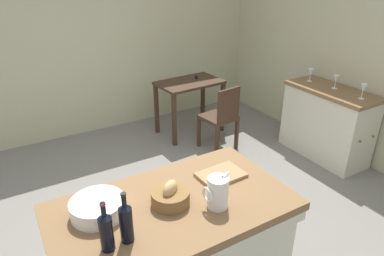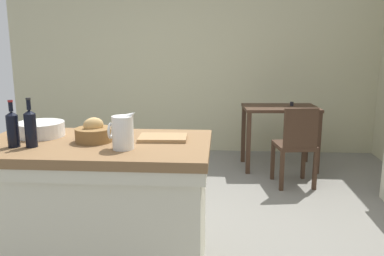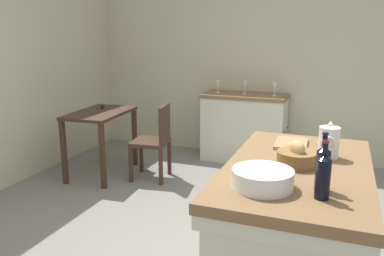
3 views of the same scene
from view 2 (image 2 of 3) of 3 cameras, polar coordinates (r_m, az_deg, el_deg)
The scene contains 11 objects.
ground_plane at distance 3.56m, azimuth -2.53°, elevation -13.81°, with size 6.76×6.76×0.00m, color slate.
wall_back at distance 5.80m, azimuth 0.34°, elevation 9.55°, with size 5.32×0.12×2.60m, color #B7B28E.
island_table at distance 2.83m, azimuth -13.14°, elevation -10.22°, with size 1.50×0.85×0.91m.
writing_desk at distance 5.09m, azimuth 12.34°, elevation 1.54°, with size 0.94×0.62×0.83m.
wooden_chair at distance 4.48m, azimuth 14.51°, elevation -2.19°, with size 0.45×0.45×0.89m.
pitcher at distance 2.47m, azimuth -9.80°, elevation -0.57°, with size 0.17×0.13×0.25m.
wash_bowl at distance 2.97m, azimuth -20.63°, elevation -0.16°, with size 0.32×0.32×0.10m, color white.
bread_basket at distance 2.70m, azimuth -13.72°, elevation -0.73°, with size 0.24×0.24×0.16m.
cutting_board at distance 2.70m, azimuth -4.15°, elevation -1.39°, with size 0.32×0.22×0.02m, color #99754C.
wine_bottle_dark at distance 2.67m, azimuth -21.88°, elevation 0.09°, with size 0.07×0.07×0.31m.
wine_bottle_amber at distance 2.71m, azimuth -24.03°, elevation -0.02°, with size 0.07×0.07×0.29m.
Camera 2 is at (0.38, -3.18, 1.55)m, focal length 37.70 mm.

